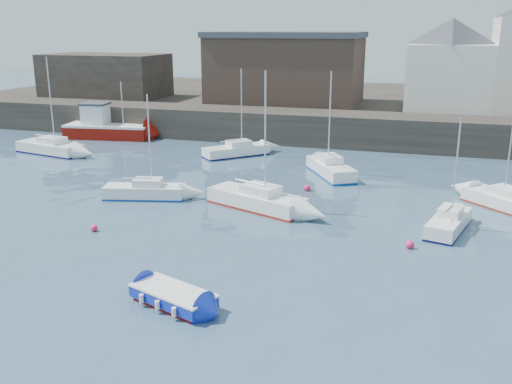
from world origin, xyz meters
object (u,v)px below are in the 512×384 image
(fishing_boat, at_px, (106,127))
(buoy_near, at_px, (94,231))
(sailboat_e, at_px, (51,147))
(sailboat_a, at_px, (145,191))
(sailboat_b, at_px, (257,200))
(blue_dinghy, at_px, (173,296))
(buoy_far, at_px, (307,191))
(sailboat_f, at_px, (331,168))
(sailboat_h, at_px, (236,150))
(sailboat_d, at_px, (512,203))
(buoy_mid, at_px, (410,248))
(sailboat_c, at_px, (449,222))

(fishing_boat, distance_m, buoy_near, 28.41)
(buoy_near, bearing_deg, sailboat_e, 131.93)
(sailboat_a, distance_m, sailboat_b, 7.76)
(sailboat_b, relative_size, sailboat_e, 1.00)
(blue_dinghy, xyz_separation_m, sailboat_e, (-22.78, 23.25, 0.16))
(buoy_near, distance_m, buoy_far, 14.97)
(sailboat_f, relative_size, sailboat_h, 1.04)
(sailboat_a, bearing_deg, buoy_near, -87.49)
(sailboat_f, bearing_deg, buoy_far, -99.47)
(fishing_boat, height_order, buoy_near, fishing_boat)
(sailboat_d, xyz_separation_m, sailboat_e, (-37.52, 5.62, 0.07))
(sailboat_d, relative_size, buoy_mid, 18.56)
(blue_dinghy, height_order, fishing_boat, fishing_boat)
(sailboat_d, bearing_deg, sailboat_e, 171.48)
(sailboat_a, relative_size, buoy_mid, 15.89)
(sailboat_b, xyz_separation_m, sailboat_c, (11.42, -0.82, -0.07))
(blue_dinghy, bearing_deg, buoy_far, 84.59)
(sailboat_e, relative_size, sailboat_h, 1.13)
(sailboat_b, relative_size, sailboat_h, 1.13)
(sailboat_e, xyz_separation_m, buoy_near, (14.83, -16.51, -0.55))
(sailboat_a, distance_m, sailboat_h, 14.02)
(blue_dinghy, height_order, sailboat_c, sailboat_c)
(sailboat_c, height_order, buoy_near, sailboat_c)
(sailboat_e, bearing_deg, sailboat_c, -17.51)
(sailboat_f, bearing_deg, buoy_mid, -64.60)
(buoy_near, relative_size, buoy_mid, 0.90)
(blue_dinghy, xyz_separation_m, sailboat_h, (-6.58, 27.24, 0.10))
(sailboat_e, bearing_deg, buoy_mid, -23.77)
(sailboat_b, bearing_deg, sailboat_c, -4.11)
(buoy_near, bearing_deg, sailboat_b, 41.86)
(sailboat_b, height_order, sailboat_c, sailboat_b)
(blue_dinghy, distance_m, fishing_boat, 38.35)
(sailboat_a, bearing_deg, blue_dinghy, -58.26)
(sailboat_a, xyz_separation_m, sailboat_h, (1.66, 13.92, 0.01))
(sailboat_c, xyz_separation_m, buoy_near, (-18.89, -5.87, -0.48))
(sailboat_a, bearing_deg, sailboat_h, 83.20)
(fishing_boat, height_order, buoy_mid, fishing_boat)
(sailboat_d, height_order, buoy_mid, sailboat_d)
(blue_dinghy, relative_size, fishing_boat, 0.45)
(sailboat_h, distance_m, buoy_near, 20.55)
(sailboat_e, bearing_deg, buoy_far, -11.72)
(sailboat_a, distance_m, sailboat_f, 14.42)
(sailboat_d, xyz_separation_m, buoy_far, (-13.01, 0.54, -0.49))
(sailboat_c, bearing_deg, sailboat_a, 177.89)
(buoy_near, bearing_deg, buoy_far, 49.77)
(buoy_mid, relative_size, buoy_far, 0.96)
(sailboat_b, distance_m, sailboat_d, 15.78)
(sailboat_d, distance_m, buoy_mid, 10.16)
(sailboat_a, distance_m, buoy_near, 6.60)
(sailboat_e, xyz_separation_m, buoy_mid, (31.79, -14.00, -0.55))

